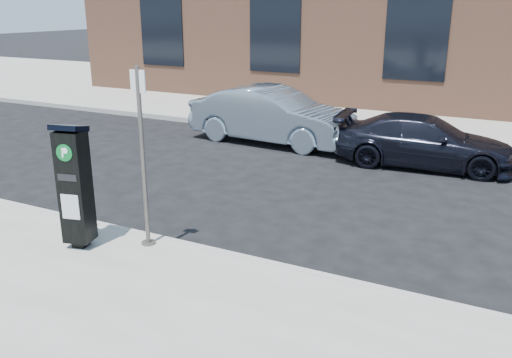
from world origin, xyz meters
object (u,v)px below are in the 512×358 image
Objects in this scene: car_silver at (272,115)px; bike_rack at (82,216)px; sign_pole at (143,160)px; parking_kiosk at (75,185)px; car_dark at (425,141)px.

bike_rack is at bearing -175.13° from car_silver.
sign_pole reaches higher than bike_rack.
parking_kiosk is 7.70m from car_silver.
parking_kiosk is at bearing -48.23° from bike_rack.
sign_pole reaches higher than car_dark.
car_dark is at bearing 49.22° from parking_kiosk.
parking_kiosk reaches higher than car_dark.
car_silver is at bearing 79.17° from car_dark.
parking_kiosk is at bearing 148.59° from car_dark.
sign_pole is 1.62m from bike_rack.
car_dark is at bearing 61.88° from sign_pole.
sign_pole is at bearing 17.32° from parking_kiosk.
parking_kiosk is 3.48× the size of bike_rack.
parking_kiosk is at bearing -154.20° from sign_pole.
car_silver reaches higher than bike_rack.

